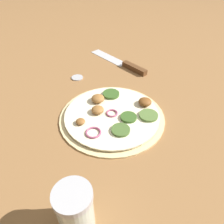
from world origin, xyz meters
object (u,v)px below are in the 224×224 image
object	(u,v)px
pizza	(113,115)
knife	(126,65)
spice_jar	(75,210)
loose_cap	(77,77)

from	to	relation	value
pizza	knife	size ratio (longest dim) A/B	1.07
spice_jar	loose_cap	bearing A→B (deg)	-150.40
pizza	knife	xyz separation A→B (m)	(-0.28, -0.06, -0.00)
loose_cap	spice_jar	bearing A→B (deg)	29.60
spice_jar	loose_cap	size ratio (longest dim) A/B	2.50
pizza	knife	bearing A→B (deg)	-167.48
pizza	loose_cap	bearing A→B (deg)	-126.58
spice_jar	knife	bearing A→B (deg)	-168.62
pizza	loose_cap	world-z (taller)	pizza
knife	loose_cap	world-z (taller)	knife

